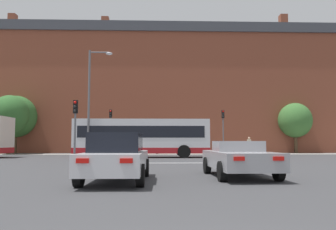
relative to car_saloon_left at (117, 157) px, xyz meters
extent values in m
cube|color=silver|center=(2.02, 8.86, -0.76)|extent=(8.98, 0.30, 0.01)
cube|color=#A09B91|center=(2.02, 22.76, -0.76)|extent=(69.98, 2.50, 0.01)
cube|color=brown|center=(0.47, 31.63, 6.18)|extent=(44.86, 11.13, 13.87)
cube|color=#42444C|center=(0.47, 31.63, 13.69)|extent=(45.76, 11.58, 1.15)
cube|color=brown|center=(-16.86, 29.79, 15.31)|extent=(0.90, 0.90, 2.09)
cube|color=brown|center=(-5.47, 30.41, 15.31)|extent=(0.90, 0.90, 2.09)
cube|color=brown|center=(6.61, 33.14, 15.31)|extent=(0.90, 0.90, 2.09)
cube|color=brown|center=(16.97, 28.98, 15.31)|extent=(0.90, 0.90, 2.09)
cube|color=silver|center=(0.00, 0.01, -0.14)|extent=(1.82, 4.39, 0.60)
cube|color=black|center=(0.00, -0.03, 0.46)|extent=(1.54, 1.99, 0.60)
cylinder|color=black|center=(-0.82, 1.38, -0.44)|extent=(0.23, 0.64, 0.64)
cylinder|color=black|center=(0.86, 1.35, -0.44)|extent=(0.23, 0.64, 0.64)
cylinder|color=black|center=(-0.86, -1.33, -0.44)|extent=(0.23, 0.64, 0.64)
cylinder|color=black|center=(0.82, -1.35, -0.44)|extent=(0.23, 0.64, 0.64)
cube|color=red|center=(-0.58, -2.18, 0.01)|extent=(0.32, 0.05, 0.12)
cube|color=red|center=(0.51, -2.20, 0.01)|extent=(0.32, 0.05, 0.12)
cube|color=#9E9EA3|center=(4.17, 1.16, -0.15)|extent=(2.00, 4.29, 0.58)
cube|color=#9E9EA3|center=(4.17, 1.27, 0.32)|extent=(1.65, 1.32, 0.37)
cylinder|color=black|center=(3.23, 2.45, -0.44)|extent=(0.24, 0.65, 0.64)
cylinder|color=black|center=(5.04, 2.50, -0.44)|extent=(0.24, 0.65, 0.64)
cylinder|color=black|center=(3.31, -0.18, -0.44)|extent=(0.24, 0.65, 0.64)
cylinder|color=black|center=(5.11, -0.12, -0.44)|extent=(0.24, 0.65, 0.64)
cube|color=red|center=(3.65, -0.99, -0.01)|extent=(0.32, 0.06, 0.12)
cube|color=red|center=(4.82, -0.96, -0.01)|extent=(0.32, 0.06, 0.12)
cube|color=silver|center=(0.02, 15.77, 0.92)|extent=(10.55, 2.45, 2.66)
cube|color=#AD191E|center=(0.02, 15.77, -0.19)|extent=(10.57, 2.47, 0.44)
cube|color=black|center=(0.02, 15.77, 1.25)|extent=(9.71, 2.48, 0.90)
cylinder|color=black|center=(-3.25, 14.59, -0.26)|extent=(1.00, 0.28, 1.00)
cylinder|color=black|center=(-3.25, 16.95, -0.26)|extent=(1.00, 0.28, 1.00)
cylinder|color=black|center=(3.29, 14.59, -0.26)|extent=(1.00, 0.28, 1.00)
cylinder|color=black|center=(3.29, 16.95, -0.26)|extent=(1.00, 0.28, 1.00)
cylinder|color=slate|center=(-3.45, 22.42, 1.07)|extent=(0.12, 0.12, 3.66)
cube|color=black|center=(-3.45, 22.42, 3.30)|extent=(0.26, 0.20, 0.80)
sphere|color=red|center=(-3.45, 22.29, 3.55)|extent=(0.17, 0.17, 0.17)
sphere|color=black|center=(-3.45, 22.29, 3.30)|extent=(0.17, 0.17, 0.17)
sphere|color=black|center=(-3.45, 22.29, 3.04)|extent=(0.17, 0.17, 0.17)
cylinder|color=slate|center=(-3.70, 9.42, 0.71)|extent=(0.12, 0.12, 2.95)
cube|color=black|center=(-3.70, 9.42, 2.59)|extent=(0.26, 0.20, 0.80)
sphere|color=red|center=(-3.70, 9.29, 2.85)|extent=(0.17, 0.17, 0.17)
sphere|color=black|center=(-3.70, 9.29, 2.59)|extent=(0.17, 0.17, 0.17)
sphere|color=black|center=(-3.70, 9.29, 2.33)|extent=(0.17, 0.17, 0.17)
cylinder|color=slate|center=(7.82, 22.05, 1.05)|extent=(0.12, 0.12, 3.61)
cube|color=black|center=(7.82, 22.05, 3.25)|extent=(0.26, 0.20, 0.80)
sphere|color=red|center=(7.82, 21.92, 3.51)|extent=(0.17, 0.17, 0.17)
sphere|color=black|center=(7.82, 21.92, 3.25)|extent=(0.17, 0.17, 0.17)
sphere|color=black|center=(7.82, 21.92, 3.00)|extent=(0.17, 0.17, 0.17)
cylinder|color=slate|center=(-3.98, 14.48, 3.38)|extent=(0.16, 0.16, 8.28)
cylinder|color=slate|center=(-3.23, 14.48, 7.37)|extent=(1.50, 0.10, 0.10)
ellipsoid|color=#B2B2B7|center=(-2.48, 14.48, 7.27)|extent=(0.50, 0.36, 0.22)
cylinder|color=black|center=(1.17, 22.95, -0.34)|extent=(0.13, 0.13, 0.85)
cylinder|color=black|center=(1.26, 23.10, -0.34)|extent=(0.13, 0.13, 0.85)
cube|color=#336B38|center=(1.22, 23.02, 0.42)|extent=(0.40, 0.45, 0.67)
sphere|color=tan|center=(1.22, 23.02, 0.88)|extent=(0.25, 0.25, 0.25)
cylinder|color=brown|center=(-6.02, 22.75, -0.32)|extent=(0.13, 0.13, 0.88)
cylinder|color=brown|center=(-6.03, 22.92, -0.32)|extent=(0.13, 0.13, 0.88)
cube|color=navy|center=(-6.03, 22.84, 0.47)|extent=(0.25, 0.42, 0.70)
sphere|color=tan|center=(-6.03, 22.84, 0.94)|extent=(0.26, 0.26, 0.26)
cylinder|color=brown|center=(10.87, 23.39, -0.34)|extent=(0.13, 0.13, 0.84)
cylinder|color=brown|center=(10.72, 23.45, -0.34)|extent=(0.13, 0.13, 0.84)
cube|color=tan|center=(10.80, 23.42, 0.41)|extent=(0.45, 0.36, 0.66)
sphere|color=tan|center=(10.80, 23.42, 0.87)|extent=(0.25, 0.25, 0.25)
cylinder|color=#4C3823|center=(-13.68, 22.94, 0.47)|extent=(0.36, 0.36, 2.46)
ellipsoid|color=#33662D|center=(-13.68, 22.94, 3.26)|extent=(3.68, 3.68, 3.87)
cylinder|color=#4C3823|center=(-14.05, 25.29, 0.31)|extent=(0.36, 0.36, 2.15)
ellipsoid|color=#33662D|center=(-14.05, 25.29, 3.21)|extent=(4.29, 4.29, 4.51)
cylinder|color=#4C3823|center=(16.62, 25.57, 0.28)|extent=(0.36, 0.36, 2.08)
ellipsoid|color=#3D7033|center=(16.62, 25.57, 2.88)|extent=(3.68, 3.68, 3.86)
camera|label=1|loc=(1.30, -10.45, 0.48)|focal=35.00mm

